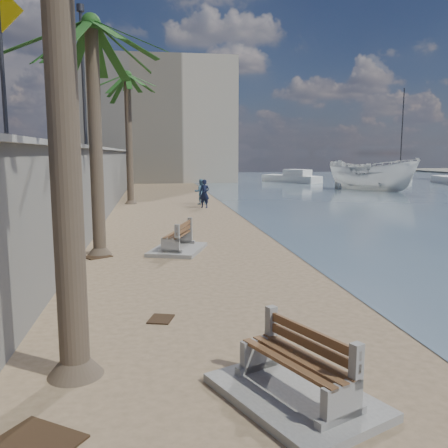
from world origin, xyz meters
TOP-DOWN VIEW (x-y plane):
  - ground_plane at (0.00, 0.00)m, footprint 140.00×140.00m
  - seawall at (-5.20, 20.00)m, footprint 0.45×70.00m
  - wall_cap at (-5.20, 20.00)m, footprint 0.80×70.00m
  - end_building at (-2.00, 52.00)m, footprint 18.00×12.00m
  - bench_near at (-0.76, -1.21)m, footprint 2.35×2.71m
  - bench_far at (-1.81, 8.94)m, footprint 2.23×2.69m
  - palm_mid at (-4.38, 8.78)m, footprint 5.00×5.00m
  - palm_back at (-4.07, 24.85)m, footprint 5.00×5.00m
  - pedestrian_sign at (-5.00, 1.50)m, footprint 0.78×0.07m
  - streetlight at (-5.10, 12.00)m, footprint 0.28×0.28m
  - person_a at (0.52, 21.83)m, footprint 0.86×0.77m
  - person_b at (0.49, 23.83)m, footprint 0.89×0.70m
  - boat_cruiser at (16.85, 33.20)m, footprint 4.58×4.60m
  - yacht_far at (13.29, 46.26)m, footprint 5.75×7.43m
  - sailboat_west at (24.98, 43.09)m, footprint 5.44×6.05m
  - debris_a at (-4.00, -1.71)m, footprint 1.21×1.16m
  - debris_c at (-4.42, 8.42)m, footprint 1.01×0.97m
  - debris_d at (-2.50, 2.23)m, footprint 0.58×0.66m

SIDE VIEW (x-z plane):
  - ground_plane at x=0.00m, z-range 0.00..0.00m
  - debris_a at x=-4.00m, z-range 0.00..0.03m
  - debris_c at x=-4.42m, z-range 0.00..0.03m
  - debris_d at x=-2.50m, z-range 0.00..0.03m
  - sailboat_west at x=24.98m, z-range -4.91..5.60m
  - yacht_far at x=13.29m, z-range -0.40..1.10m
  - bench_near at x=-0.76m, z-range -0.06..0.89m
  - bench_far at x=-1.81m, z-range -0.06..0.90m
  - person_b at x=0.49m, z-range 0.00..1.83m
  - person_a at x=0.52m, z-range 0.00..1.99m
  - boat_cruiser at x=16.85m, z-range -0.40..3.41m
  - seawall at x=-5.20m, z-range 0.00..3.50m
  - wall_cap at x=-5.20m, z-range 3.49..3.61m
  - pedestrian_sign at x=-5.00m, z-range 3.95..6.35m
  - streetlight at x=-5.10m, z-range 4.08..9.21m
  - end_building at x=-2.00m, z-range 0.00..14.00m
  - palm_mid at x=-4.38m, z-range 3.10..11.30m
  - palm_back at x=-4.07m, z-range 3.53..12.67m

